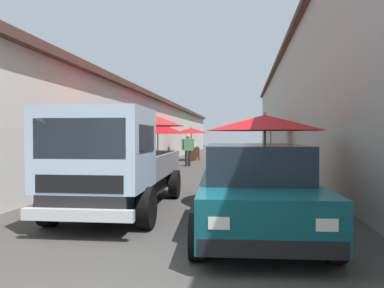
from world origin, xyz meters
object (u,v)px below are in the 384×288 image
Objects in this scene: vendor_by_crates at (188,148)px; fruit_stall_near_left at (138,125)px; delivery_truck at (110,165)px; parked_scooter at (109,171)px; fruit_stall_mid_lane at (270,130)px; fruit_stall_far_right at (265,133)px; fruit_stall_far_left at (158,131)px; hatchback_car at (254,188)px; fruit_stall_near_right at (192,134)px.

fruit_stall_near_left is at bearing 179.74° from vendor_by_crates.
parked_scooter is (4.58, 1.80, -0.59)m from delivery_truck.
fruit_stall_mid_lane is 0.50× the size of delivery_truck.
parked_scooter is (-6.45, 5.59, -1.43)m from fruit_stall_mid_lane.
parked_scooter is at bearing 59.17° from fruit_stall_far_right.
fruit_stall_far_left reaches higher than hatchback_car.
delivery_truck reaches higher than parked_scooter.
fruit_stall_mid_lane is 4.32m from vendor_by_crates.
fruit_stall_near_left reaches higher than hatchback_car.
vendor_by_crates is at bearing -0.26° from fruit_stall_near_left.
parked_scooter is (-11.73, 1.02, -1.23)m from fruit_stall_near_right.
fruit_stall_far_right reaches higher than hatchback_car.
fruit_stall_far_left reaches higher than fruit_stall_near_right.
parked_scooter is (5.21, 4.51, -0.29)m from hatchback_car.
delivery_truck is at bearing -173.03° from fruit_stall_near_left.
fruit_stall_near_left reaches higher than fruit_stall_far_right.
fruit_stall_far_right is at bearing 175.27° from fruit_stall_mid_lane.
hatchback_car is at bearing -157.90° from fruit_stall_far_left.
delivery_truck is at bearing -178.34° from vendor_by_crates.
delivery_truck is at bearing -158.49° from parked_scooter.
fruit_stall_near_right reaches higher than fruit_stall_far_right.
fruit_stall_near_right is at bearing 11.63° from hatchback_car.
fruit_stall_near_left is 1.54× the size of vendor_by_crates.
fruit_stall_near_left is at bearing 6.97° from delivery_truck.
parked_scooter is at bearing 173.44° from fruit_stall_far_left.
fruit_stall_near_right is at bearing 14.56° from fruit_stall_far_right.
fruit_stall_far_left is 1.03× the size of fruit_stall_near_left.
fruit_stall_far_left is 9.29m from delivery_truck.
fruit_stall_mid_lane is 8.65m from parked_scooter.
fruit_stall_near_left is 2.48m from parked_scooter.
parked_scooter is (-4.60, 0.53, -1.36)m from fruit_stall_far_left.
fruit_stall_far_left is 7.15m from fruit_stall_near_right.
vendor_by_crates is at bearing 77.93° from fruit_stall_mid_lane.
fruit_stall_far_left reaches higher than parked_scooter.
fruit_stall_far_left is 6.09m from fruit_stall_near_left.
fruit_stall_far_left is at bearing 110.06° from fruit_stall_mid_lane.
fruit_stall_far_left is 1.59× the size of vendor_by_crates.
fruit_stall_far_right is 1.58× the size of parked_scooter.
fruit_stall_mid_lane is (-5.28, -4.56, 0.20)m from fruit_stall_near_right.
fruit_stall_far_right is 10.77m from vendor_by_crates.
fruit_stall_near_left reaches higher than fruit_stall_near_right.
fruit_stall_near_right reaches higher than hatchback_car.
fruit_stall_far_right is 15.09m from fruit_stall_near_right.
fruit_stall_far_left reaches higher than delivery_truck.
parked_scooter is at bearing 21.51° from delivery_truck.
delivery_truck is at bearing 76.88° from hatchback_car.
parked_scooter is (-7.33, 1.46, -0.51)m from vendor_by_crates.
vendor_by_crates is 0.98× the size of parked_scooter.
fruit_stall_mid_lane is 0.61× the size of hatchback_car.
hatchback_car is at bearing -168.37° from fruit_stall_near_right.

